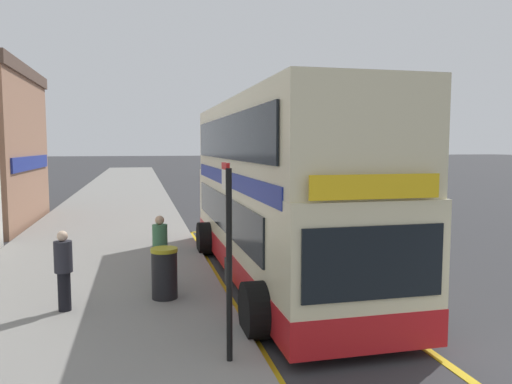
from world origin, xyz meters
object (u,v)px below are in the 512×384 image
object	(u,v)px
parked_car_navy_kerbside	(263,174)
parked_car_grey_far	(288,181)
parked_car_black_across	(225,170)
double_decker_bus	(276,196)
parked_car_black_behind	(307,192)
pedestrian_waiting_near_sign	(64,268)
pedestrian_further_back	(160,247)
litter_bin	(165,273)
bus_stop_sign	(228,247)

from	to	relation	value
parked_car_navy_kerbside	parked_car_grey_far	bearing A→B (deg)	86.60
parked_car_black_across	double_decker_bus	bearing A→B (deg)	-95.73
parked_car_black_behind	pedestrian_waiting_near_sign	xyz separation A→B (m)	(-10.27, -15.35, 0.18)
parked_car_black_across	pedestrian_further_back	xyz separation A→B (m)	(-8.20, -38.82, 0.20)
parked_car_navy_kerbside	litter_bin	world-z (taller)	parked_car_navy_kerbside
double_decker_bus	parked_car_black_across	bearing A→B (deg)	82.10
bus_stop_sign	pedestrian_waiting_near_sign	xyz separation A→B (m)	(-2.70, 2.84, -0.85)
parked_car_grey_far	pedestrian_further_back	bearing A→B (deg)	-111.54
parked_car_black_behind	litter_bin	xyz separation A→B (m)	(-8.36, -15.01, -0.13)
parked_car_black_across	litter_bin	xyz separation A→B (m)	(-8.16, -39.87, -0.13)
parked_car_black_behind	parked_car_navy_kerbside	size ratio (longest dim) A/B	1.00
litter_bin	parked_car_black_behind	bearing A→B (deg)	60.89
parked_car_black_across	pedestrian_waiting_near_sign	world-z (taller)	pedestrian_waiting_near_sign
parked_car_black_behind	pedestrian_further_back	size ratio (longest dim) A/B	2.64
double_decker_bus	bus_stop_sign	world-z (taller)	double_decker_bus
parked_car_black_across	litter_bin	size ratio (longest dim) A/B	3.97
pedestrian_further_back	parked_car_black_across	bearing A→B (deg)	78.07
parked_car_black_behind	litter_bin	size ratio (longest dim) A/B	3.97
parked_car_black_behind	parked_car_grey_far	size ratio (longest dim) A/B	1.00
parked_car_grey_far	pedestrian_waiting_near_sign	size ratio (longest dim) A/B	2.70
parked_car_grey_far	parked_car_navy_kerbside	world-z (taller)	same
parked_car_grey_far	pedestrian_waiting_near_sign	world-z (taller)	pedestrian_waiting_near_sign
double_decker_bus	bus_stop_sign	xyz separation A→B (m)	(-2.07, -4.75, -0.23)
bus_stop_sign	parked_car_navy_kerbside	xyz separation A→B (m)	(9.45, 35.41, -1.03)
pedestrian_waiting_near_sign	litter_bin	world-z (taller)	pedestrian_waiting_near_sign
parked_car_black_across	pedestrian_further_back	size ratio (longest dim) A/B	2.64
parked_car_grey_far	bus_stop_sign	bearing A→B (deg)	-106.56
pedestrian_waiting_near_sign	litter_bin	distance (m)	1.97
parked_car_black_across	pedestrian_further_back	world-z (taller)	pedestrian_further_back
parked_car_black_behind	parked_car_black_across	world-z (taller)	same
parked_car_black_behind	bus_stop_sign	bearing A→B (deg)	65.58
double_decker_bus	parked_car_navy_kerbside	bearing A→B (deg)	76.46
parked_car_black_behind	pedestrian_further_back	distance (m)	16.29
pedestrian_further_back	pedestrian_waiting_near_sign	bearing A→B (deg)	-143.33
parked_car_black_across	parked_car_navy_kerbside	bearing A→B (deg)	-72.70
bus_stop_sign	parked_car_black_across	bearing A→B (deg)	80.28
parked_car_grey_far	parked_car_black_across	distance (m)	16.29
bus_stop_sign	parked_car_grey_far	distance (m)	28.40
litter_bin	pedestrian_further_back	bearing A→B (deg)	92.23
parked_car_black_behind	pedestrian_further_back	bearing A→B (deg)	57.15
double_decker_bus	pedestrian_waiting_near_sign	xyz separation A→B (m)	(-4.76, -1.91, -1.08)
parked_car_grey_far	parked_car_navy_kerbside	xyz separation A→B (m)	(0.28, 8.55, 0.00)
litter_bin	bus_stop_sign	bearing A→B (deg)	-76.23
parked_car_black_behind	pedestrian_further_back	world-z (taller)	pedestrian_further_back
bus_stop_sign	double_decker_bus	bearing A→B (deg)	66.50
pedestrian_further_back	parked_car_black_behind	bearing A→B (deg)	58.96
parked_car_black_behind	parked_car_grey_far	xyz separation A→B (m)	(1.59, 8.67, 0.00)
parked_car_navy_kerbside	pedestrian_waiting_near_sign	world-z (taller)	pedestrian_waiting_near_sign
parked_car_navy_kerbside	pedestrian_waiting_near_sign	xyz separation A→B (m)	(-12.14, -32.57, 0.18)
double_decker_bus	parked_car_black_behind	distance (m)	14.58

